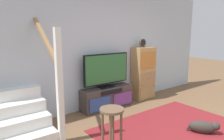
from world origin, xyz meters
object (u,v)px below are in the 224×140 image
(side_cabinet, at_px, (143,73))
(bar_stool_near, at_px, (112,120))
(media_console, at_px, (107,98))
(television, at_px, (106,70))
(dog, at_px, (204,127))
(desk_clock, at_px, (143,43))

(side_cabinet, relative_size, bar_stool_near, 1.95)
(media_console, bearing_deg, television, 90.00)
(television, bearing_deg, dog, -72.79)
(desk_clock, height_order, bar_stool_near, desk_clock)
(television, xyz_separation_m, bar_stool_near, (-1.01, -1.56, -0.38))
(television, bearing_deg, desk_clock, -1.50)
(media_console, xyz_separation_m, side_cabinet, (1.16, 0.01, 0.43))
(media_console, relative_size, bar_stool_near, 1.82)
(media_console, bearing_deg, desk_clock, -0.25)
(television, bearing_deg, bar_stool_near, -123.02)
(bar_stool_near, distance_m, dog, 1.75)
(side_cabinet, bearing_deg, bar_stool_near, -144.57)
(media_console, distance_m, desk_clock, 1.63)
(television, xyz_separation_m, side_cabinet, (1.16, -0.01, -0.22))
(television, relative_size, desk_clock, 5.41)
(media_console, bearing_deg, dog, -72.60)
(media_console, relative_size, side_cabinet, 0.93)
(bar_stool_near, xyz_separation_m, dog, (1.64, -0.46, -0.40))
(media_console, distance_m, bar_stool_near, 1.86)
(desk_clock, bearing_deg, dog, -103.16)
(television, xyz_separation_m, dog, (0.62, -2.02, -0.78))
(desk_clock, xyz_separation_m, bar_stool_near, (-2.10, -1.53, -0.94))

